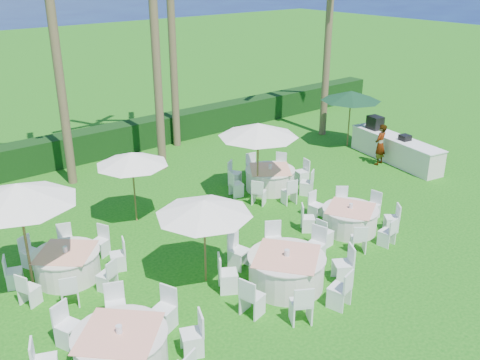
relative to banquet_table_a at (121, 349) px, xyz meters
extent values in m
plane|color=#10590F|center=(4.64, 0.03, -0.44)|extent=(120.00, 120.00, 0.00)
cube|color=black|center=(4.64, 12.03, 0.16)|extent=(34.00, 1.00, 1.20)
cylinder|color=silver|center=(0.00, 0.00, -0.04)|extent=(1.85, 1.85, 0.80)
cylinder|color=silver|center=(0.00, 0.00, 0.37)|extent=(1.93, 1.93, 0.03)
cube|color=#F79F81|center=(0.00, 0.00, 0.39)|extent=(2.11, 2.11, 0.01)
cylinder|color=silver|center=(0.00, 0.00, 0.48)|extent=(0.13, 0.13, 0.17)
cube|color=white|center=(1.34, 0.55, 0.04)|extent=(0.59, 0.59, 0.96)
cube|color=white|center=(0.55, 1.34, 0.04)|extent=(0.59, 0.59, 0.96)
cube|color=white|center=(-0.55, 1.34, 0.04)|extent=(0.59, 0.59, 0.96)
cube|color=white|center=(1.34, -0.55, 0.04)|extent=(0.59, 0.59, 0.96)
cylinder|color=silver|center=(4.61, 0.06, -0.03)|extent=(1.89, 1.89, 0.82)
cylinder|color=silver|center=(4.61, 0.06, 0.39)|extent=(1.97, 1.97, 0.03)
cube|color=#F79F81|center=(4.61, 0.06, 0.41)|extent=(2.14, 2.14, 0.01)
cylinder|color=silver|center=(4.61, 0.06, 0.50)|extent=(0.13, 0.13, 0.18)
cube|color=white|center=(6.05, 0.43, 0.05)|extent=(0.56, 0.56, 0.99)
cube|color=white|center=(5.36, 1.34, 0.05)|extent=(0.63, 0.63, 0.99)
cube|color=white|center=(4.24, 1.49, 0.05)|extent=(0.56, 0.56, 0.99)
cube|color=white|center=(3.34, 0.81, 0.05)|extent=(0.63, 0.63, 0.99)
cube|color=white|center=(3.18, -0.31, 0.05)|extent=(0.56, 0.56, 0.99)
cube|color=white|center=(3.87, -1.22, 0.05)|extent=(0.63, 0.63, 0.99)
cube|color=white|center=(4.99, -1.37, 0.05)|extent=(0.56, 0.56, 0.99)
cube|color=white|center=(5.89, -0.69, 0.05)|extent=(0.63, 0.63, 0.99)
cylinder|color=silver|center=(8.18, 1.03, -0.09)|extent=(1.63, 1.63, 0.71)
cylinder|color=silver|center=(8.18, 1.03, 0.27)|extent=(1.70, 1.70, 0.03)
cube|color=#F79F81|center=(8.18, 1.03, 0.30)|extent=(1.79, 1.79, 0.01)
cylinder|color=silver|center=(8.18, 1.03, 0.38)|extent=(0.11, 0.11, 0.15)
cube|color=white|center=(9.45, 1.17, -0.02)|extent=(0.44, 0.44, 0.85)
cube|color=white|center=(8.98, 2.02, -0.02)|extent=(0.56, 0.56, 0.85)
cube|color=white|center=(8.04, 2.29, -0.02)|extent=(0.44, 0.44, 0.85)
cube|color=white|center=(7.19, 1.82, -0.02)|extent=(0.56, 0.56, 0.85)
cube|color=white|center=(6.92, 0.88, -0.02)|extent=(0.44, 0.44, 0.85)
cube|color=white|center=(7.39, 0.03, -0.02)|extent=(0.56, 0.56, 0.85)
cube|color=white|center=(8.32, -0.24, -0.02)|extent=(0.44, 0.44, 0.85)
cube|color=white|center=(9.18, 0.23, -0.02)|extent=(0.56, 0.56, 0.85)
cylinder|color=silver|center=(0.46, 3.89, -0.09)|extent=(1.65, 1.65, 0.71)
cylinder|color=silver|center=(0.46, 3.89, 0.28)|extent=(1.71, 1.71, 0.03)
cube|color=#F79F81|center=(0.46, 3.89, 0.31)|extent=(1.88, 1.88, 0.01)
cylinder|color=silver|center=(0.46, 3.89, 0.39)|extent=(0.11, 0.11, 0.15)
cube|color=white|center=(1.62, 4.43, -0.02)|extent=(0.53, 0.53, 0.86)
cube|color=white|center=(0.89, 5.10, -0.02)|extent=(0.51, 0.51, 0.86)
cube|color=white|center=(-0.09, 5.05, -0.02)|extent=(0.53, 0.53, 0.86)
cube|color=white|center=(-0.75, 4.32, -0.02)|extent=(0.51, 0.51, 0.86)
cube|color=white|center=(-0.71, 3.34, -0.02)|extent=(0.53, 0.53, 0.86)
cube|color=white|center=(0.02, 2.68, -0.02)|extent=(0.51, 0.51, 0.86)
cube|color=white|center=(1.00, 2.72, -0.02)|extent=(0.53, 0.53, 0.86)
cube|color=white|center=(1.67, 3.45, -0.02)|extent=(0.51, 0.51, 0.86)
cylinder|color=silver|center=(8.42, 4.92, -0.07)|extent=(1.72, 1.72, 0.74)
cylinder|color=silver|center=(8.42, 4.92, 0.31)|extent=(1.79, 1.79, 0.03)
cube|color=#F79F81|center=(8.42, 4.92, 0.34)|extent=(1.93, 1.93, 0.01)
cylinder|color=silver|center=(8.42, 4.92, 0.42)|extent=(0.12, 0.12, 0.16)
cube|color=white|center=(9.55, 5.63, 0.00)|extent=(0.57, 0.57, 0.89)
cube|color=white|center=(8.72, 6.23, 0.00)|extent=(0.50, 0.50, 0.89)
cube|color=white|center=(7.71, 6.06, 0.00)|extent=(0.57, 0.57, 0.89)
cube|color=white|center=(7.11, 5.23, 0.00)|extent=(0.50, 0.50, 0.89)
cube|color=white|center=(7.28, 4.21, 0.00)|extent=(0.57, 0.57, 0.89)
cube|color=white|center=(8.11, 3.62, 0.00)|extent=(0.50, 0.50, 0.89)
cube|color=white|center=(9.13, 3.79, 0.00)|extent=(0.57, 0.57, 0.89)
cube|color=white|center=(9.72, 4.62, 0.00)|extent=(0.50, 0.50, 0.89)
cylinder|color=brown|center=(-0.46, 3.88, 0.95)|extent=(0.07, 0.07, 2.79)
cone|color=white|center=(-0.46, 3.88, 2.21)|extent=(2.76, 2.76, 0.50)
sphere|color=brown|center=(-0.46, 3.88, 2.38)|extent=(0.11, 0.11, 0.11)
cylinder|color=brown|center=(3.15, 1.51, 0.66)|extent=(0.05, 0.05, 2.20)
cone|color=white|center=(3.15, 1.51, 1.65)|extent=(2.43, 2.43, 0.40)
sphere|color=brown|center=(3.15, 1.51, 1.79)|extent=(0.09, 0.09, 0.09)
cylinder|color=brown|center=(3.44, 5.71, 0.66)|extent=(0.05, 0.05, 2.21)
cone|color=white|center=(3.44, 5.71, 1.65)|extent=(2.24, 2.24, 0.40)
sphere|color=brown|center=(3.44, 5.71, 1.79)|extent=(0.09, 0.09, 0.09)
cylinder|color=brown|center=(7.63, 4.70, 0.84)|extent=(0.06, 0.06, 2.57)
cone|color=white|center=(7.63, 4.70, 1.99)|extent=(2.72, 2.72, 0.46)
sphere|color=brown|center=(7.63, 4.70, 2.15)|extent=(0.10, 0.10, 0.10)
cylinder|color=brown|center=(14.39, 6.43, 0.74)|extent=(0.06, 0.06, 2.38)
cone|color=#0E341B|center=(14.39, 6.43, 1.81)|extent=(2.60, 2.60, 0.43)
sphere|color=brown|center=(14.39, 6.43, 1.96)|extent=(0.10, 0.10, 0.10)
cube|color=silver|center=(14.34, 3.88, 0.05)|extent=(1.66, 4.49, 0.99)
cube|color=white|center=(14.34, 3.88, 0.57)|extent=(1.72, 4.55, 0.04)
cube|color=black|center=(14.58, 5.18, 0.87)|extent=(0.60, 0.68, 0.55)
cube|color=black|center=(14.26, 3.44, 0.70)|extent=(0.45, 0.45, 0.22)
imported|color=gray|center=(13.56, 4.07, 0.39)|extent=(0.68, 0.52, 1.67)
cylinder|color=brown|center=(3.12, 9.99, 4.42)|extent=(0.32, 0.32, 9.72)
cylinder|color=brown|center=(6.50, 9.17, 5.89)|extent=(0.32, 0.32, 12.66)
cylinder|color=brown|center=(8.51, 11.25, 3.69)|extent=(0.32, 0.32, 8.26)
cylinder|color=brown|center=(14.80, 8.32, 4.37)|extent=(0.32, 0.32, 9.63)
camera|label=1|loc=(-3.54, -8.21, 7.22)|focal=40.00mm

